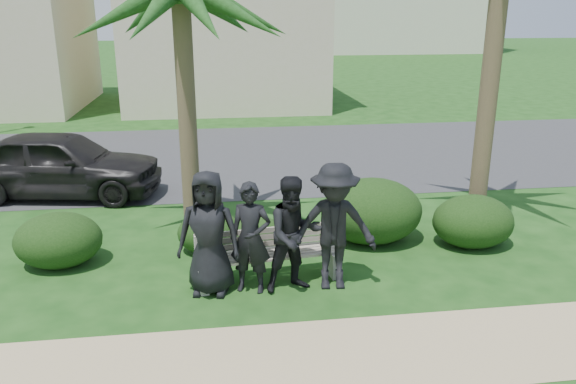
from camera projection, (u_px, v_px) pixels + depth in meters
name	position (u px, v px, depth m)	size (l,w,h in m)	color
ground	(333.00, 284.00, 8.28)	(160.00, 160.00, 0.00)	#163D11
footpath	(366.00, 354.00, 6.58)	(30.00, 1.60, 0.01)	tan
asphalt_street	(273.00, 155.00, 15.83)	(160.00, 8.00, 0.01)	#2D2D30
stucco_bldg_right	(223.00, 17.00, 24.02)	(8.40, 8.40, 7.30)	beige
park_bench	(269.00, 259.00, 8.31)	(2.18, 0.73, 0.74)	gray
man_a	(209.00, 233.00, 7.78)	(0.87, 0.57, 1.79)	black
man_b	(251.00, 238.00, 7.85)	(0.59, 0.39, 1.61)	black
man_c	(294.00, 235.00, 7.87)	(0.82, 0.64, 1.69)	black
man_d	(334.00, 227.00, 7.92)	(1.20, 0.69, 1.86)	black
hedge_a	(58.00, 239.00, 8.79)	(1.34, 1.11, 0.88)	black
hedge_b	(210.00, 231.00, 9.32)	(1.08, 0.89, 0.70)	black
hedge_c	(256.00, 235.00, 9.26)	(0.98, 0.81, 0.64)	black
hedge_d	(372.00, 209.00, 9.72)	(1.75, 1.45, 1.14)	black
hedge_e	(473.00, 220.00, 9.55)	(1.39, 1.15, 0.90)	black
hedge_f	(480.00, 224.00, 9.61)	(1.11, 0.92, 0.73)	black
car_a	(60.00, 164.00, 12.05)	(1.70, 4.23, 1.44)	black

